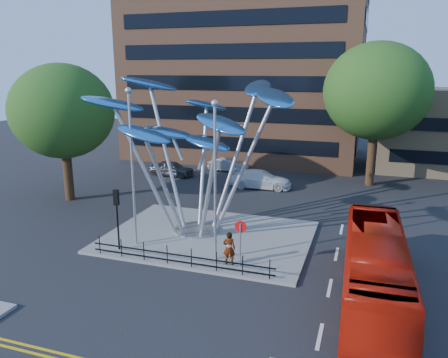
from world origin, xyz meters
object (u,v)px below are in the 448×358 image
(leaf_sculpture, at_px, (195,122))
(street_lamp_right, at_px, (215,168))
(parked_car_left, at_px, (172,168))
(pedestrian, at_px, (229,248))
(tree_right, at_px, (377,91))
(no_entry_sign_island, at_px, (240,236))
(street_lamp_left, at_px, (132,154))
(tree_left, at_px, (62,112))
(traffic_light_island, at_px, (117,207))
(parked_car_mid, at_px, (228,165))
(parked_car_right, at_px, (261,179))
(red_bus, at_px, (375,268))

(leaf_sculpture, bearing_deg, street_lamp_right, -55.09)
(parked_car_left, bearing_deg, pedestrian, -143.16)
(tree_right, bearing_deg, no_entry_sign_island, -107.12)
(street_lamp_left, xyz_separation_m, no_entry_sign_island, (6.50, -0.98, -3.54))
(tree_left, bearing_deg, tree_right, 28.61)
(street_lamp_left, distance_m, no_entry_sign_island, 7.47)
(leaf_sculpture, distance_m, pedestrian, 7.91)
(street_lamp_right, height_order, parked_car_left, street_lamp_right)
(leaf_sculpture, relative_size, traffic_light_island, 3.71)
(pedestrian, relative_size, parked_car_left, 0.42)
(street_lamp_right, distance_m, pedestrian, 4.18)
(no_entry_sign_island, relative_size, pedestrian, 1.40)
(street_lamp_left, relative_size, parked_car_mid, 2.24)
(no_entry_sign_island, bearing_deg, tree_left, 154.93)
(leaf_sculpture, distance_m, parked_car_left, 16.17)
(parked_car_mid, bearing_deg, parked_car_right, -139.33)
(no_entry_sign_island, xyz_separation_m, red_bus, (6.37, -1.02, -0.31))
(street_lamp_right, xyz_separation_m, red_bus, (7.87, -1.50, -3.59))
(street_lamp_right, relative_size, parked_car_right, 1.60)
(pedestrian, bearing_deg, parked_car_right, -91.95)
(tree_right, distance_m, no_entry_sign_island, 21.31)
(red_bus, bearing_deg, leaf_sculpture, 151.89)
(no_entry_sign_island, bearing_deg, parked_car_mid, 109.55)
(leaf_sculpture, distance_m, street_lamp_left, 4.28)
(parked_car_mid, bearing_deg, street_lamp_left, -179.05)
(traffic_light_island, bearing_deg, parked_car_mid, 90.76)
(leaf_sculpture, height_order, pedestrian, leaf_sculpture)
(tree_right, distance_m, red_bus, 21.52)
(street_lamp_left, bearing_deg, pedestrian, -8.57)
(tree_right, distance_m, street_lamp_right, 20.64)
(pedestrian, bearing_deg, parked_car_mid, -81.83)
(street_lamp_left, xyz_separation_m, pedestrian, (5.88, -0.89, -4.33))
(red_bus, distance_m, parked_car_mid, 25.48)
(pedestrian, distance_m, parked_car_mid, 21.45)
(tree_left, height_order, leaf_sculpture, tree_left)
(tree_left, xyz_separation_m, red_bus, (22.37, -8.50, -5.29))
(tree_left, relative_size, street_lamp_left, 1.17)
(traffic_light_island, xyz_separation_m, parked_car_right, (4.23, 15.50, -1.86))
(tree_left, height_order, red_bus, tree_left)
(no_entry_sign_island, bearing_deg, street_lamp_left, 171.39)
(street_lamp_left, xyz_separation_m, street_lamp_right, (5.00, -0.50, -0.26))
(tree_left, bearing_deg, parked_car_left, 66.01)
(parked_car_left, bearing_deg, tree_right, -78.59)
(street_lamp_left, distance_m, traffic_light_island, 2.96)
(tree_left, relative_size, red_bus, 0.95)
(traffic_light_island, bearing_deg, tree_left, 140.19)
(pedestrian, xyz_separation_m, parked_car_mid, (-6.65, 20.39, -0.38))
(traffic_light_island, distance_m, parked_car_left, 17.76)
(no_entry_sign_island, relative_size, parked_car_left, 0.58)
(street_lamp_left, bearing_deg, parked_car_left, 108.24)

